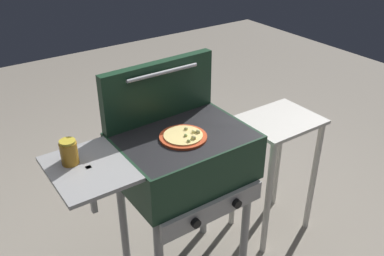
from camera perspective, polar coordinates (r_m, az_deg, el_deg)
name	(u,v)px	position (r m, az deg, el deg)	size (l,w,h in m)	color
grill	(182,161)	(2.07, -1.39, -4.51)	(0.96, 0.53, 0.90)	#193823
grill_lid_open	(159,90)	(2.10, -4.48, 5.11)	(0.63, 0.09, 0.30)	#193823
pizza_cheese	(184,136)	(1.97, -1.13, -1.15)	(0.23, 0.23, 0.03)	#C64723
sauce_jar	(69,152)	(1.84, -16.34, -3.17)	(0.07, 0.07, 0.11)	#B77A1E
prep_table	(276,153)	(2.55, 11.35, -3.31)	(0.44, 0.36, 0.79)	beige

